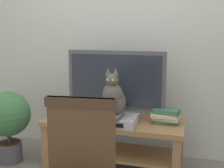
{
  "coord_description": "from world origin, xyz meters",
  "views": [
    {
      "loc": [
        0.72,
        -1.88,
        1.31
      ],
      "look_at": [
        0.01,
        0.6,
        0.82
      ],
      "focal_mm": 46.48,
      "sensor_mm": 36.0,
      "label": 1
    }
  ],
  "objects_px": {
    "media_box": "(114,120)",
    "potted_plant": "(8,119)",
    "cat": "(113,99)",
    "book_stack": "(166,116)",
    "tv": "(116,83)",
    "tv_stand": "(113,134)"
  },
  "relations": [
    {
      "from": "media_box",
      "to": "potted_plant",
      "type": "distance_m",
      "value": 1.06
    },
    {
      "from": "cat",
      "to": "potted_plant",
      "type": "height_order",
      "value": "cat"
    },
    {
      "from": "cat",
      "to": "book_stack",
      "type": "bearing_deg",
      "value": 19.63
    },
    {
      "from": "tv",
      "to": "potted_plant",
      "type": "bearing_deg",
      "value": -165.48
    },
    {
      "from": "tv_stand",
      "to": "media_box",
      "type": "xyz_separation_m",
      "value": [
        0.03,
        -0.1,
        0.17
      ]
    },
    {
      "from": "tv_stand",
      "to": "potted_plant",
      "type": "bearing_deg",
      "value": -169.66
    },
    {
      "from": "book_stack",
      "to": "tv",
      "type": "bearing_deg",
      "value": 176.29
    },
    {
      "from": "tv_stand",
      "to": "potted_plant",
      "type": "relative_size",
      "value": 1.83
    },
    {
      "from": "media_box",
      "to": "potted_plant",
      "type": "bearing_deg",
      "value": -175.15
    },
    {
      "from": "book_stack",
      "to": "tv_stand",
      "type": "bearing_deg",
      "value": -174.42
    },
    {
      "from": "tv_stand",
      "to": "tv",
      "type": "height_order",
      "value": "tv"
    },
    {
      "from": "cat",
      "to": "tv",
      "type": "bearing_deg",
      "value": 99.17
    },
    {
      "from": "tv",
      "to": "potted_plant",
      "type": "relative_size",
      "value": 1.31
    },
    {
      "from": "potted_plant",
      "to": "media_box",
      "type": "bearing_deg",
      "value": 4.85
    },
    {
      "from": "tv",
      "to": "cat",
      "type": "relative_size",
      "value": 2.12
    },
    {
      "from": "tv",
      "to": "cat",
      "type": "distance_m",
      "value": 0.22
    },
    {
      "from": "tv_stand",
      "to": "potted_plant",
      "type": "height_order",
      "value": "potted_plant"
    },
    {
      "from": "tv",
      "to": "cat",
      "type": "bearing_deg",
      "value": -80.83
    },
    {
      "from": "book_stack",
      "to": "potted_plant",
      "type": "bearing_deg",
      "value": -171.17
    },
    {
      "from": "tv",
      "to": "media_box",
      "type": "bearing_deg",
      "value": -80.36
    },
    {
      "from": "media_box",
      "to": "book_stack",
      "type": "relative_size",
      "value": 1.64
    },
    {
      "from": "media_box",
      "to": "cat",
      "type": "xyz_separation_m",
      "value": [
        0.0,
        -0.02,
        0.2
      ]
    }
  ]
}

